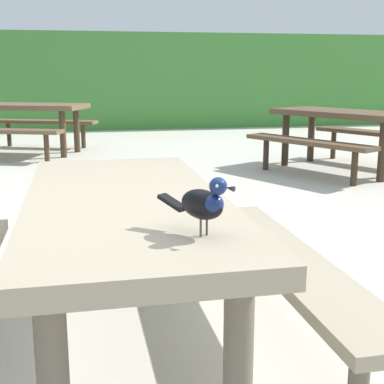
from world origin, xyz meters
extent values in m
plane|color=beige|center=(0.00, 0.00, 0.00)|extent=(60.00, 60.00, 0.00)
cube|color=#428438|center=(0.00, 10.56, 1.00)|extent=(28.00, 2.13, 2.00)
cube|color=gray|center=(0.14, 0.08, 0.70)|extent=(0.78, 1.81, 0.07)
cylinder|color=#635B4C|center=(0.41, -0.61, 0.33)|extent=(0.09, 0.09, 0.67)
cylinder|color=#635B4C|center=(-0.13, 0.78, 0.33)|extent=(0.09, 0.09, 0.67)
cylinder|color=#635B4C|center=(0.40, 0.79, 0.33)|extent=(0.09, 0.09, 0.67)
cube|color=gray|center=(0.84, 0.09, 0.41)|extent=(0.30, 1.71, 0.05)
cylinder|color=#635B4C|center=(0.83, 0.73, 0.20)|extent=(0.07, 0.07, 0.39)
ellipsoid|color=black|center=(0.32, -0.51, 0.84)|extent=(0.15, 0.16, 0.09)
ellipsoid|color=navy|center=(0.35, -0.54, 0.84)|extent=(0.09, 0.09, 0.06)
sphere|color=navy|center=(0.36, -0.55, 0.90)|extent=(0.05, 0.05, 0.05)
sphere|color=#EAE08C|center=(0.38, -0.55, 0.90)|extent=(0.01, 0.01, 0.01)
sphere|color=#EAE08C|center=(0.35, -0.58, 0.90)|extent=(0.01, 0.01, 0.01)
cone|color=black|center=(0.39, -0.59, 0.90)|extent=(0.03, 0.03, 0.02)
cube|color=black|center=(0.25, -0.41, 0.82)|extent=(0.09, 0.10, 0.04)
cylinder|color=#47423D|center=(0.34, -0.50, 0.77)|extent=(0.01, 0.01, 0.05)
cylinder|color=#47423D|center=(0.32, -0.52, 0.77)|extent=(0.01, 0.01, 0.05)
cube|color=brown|center=(-0.87, 6.44, 0.70)|extent=(1.95, 1.35, 0.07)
cylinder|color=#423324|center=(-0.31, 5.94, 0.33)|extent=(0.09, 0.09, 0.67)
cylinder|color=#423324|center=(-0.12, 6.44, 0.33)|extent=(0.09, 0.09, 0.67)
cube|color=brown|center=(-1.12, 5.78, 0.41)|extent=(1.70, 0.87, 0.05)
cylinder|color=#423324|center=(-0.52, 5.56, 0.20)|extent=(0.07, 0.07, 0.39)
cube|color=brown|center=(-0.62, 7.09, 0.41)|extent=(1.70, 0.87, 0.05)
cylinder|color=#423324|center=(-0.02, 6.87, 0.20)|extent=(0.07, 0.07, 0.39)
cylinder|color=#423324|center=(-1.22, 7.32, 0.20)|extent=(0.07, 0.07, 0.39)
cube|color=brown|center=(3.14, 4.19, 0.70)|extent=(1.53, 1.94, 0.07)
cylinder|color=#382B1D|center=(3.25, 3.45, 0.33)|extent=(0.09, 0.09, 0.67)
cylinder|color=#382B1D|center=(2.57, 4.68, 0.33)|extent=(0.09, 0.09, 0.67)
cylinder|color=#382B1D|center=(3.04, 4.94, 0.33)|extent=(0.09, 0.09, 0.67)
cube|color=brown|center=(2.53, 3.86, 0.41)|extent=(1.06, 1.64, 0.05)
cylinder|color=#382B1D|center=(2.84, 3.29, 0.20)|extent=(0.07, 0.07, 0.39)
cylinder|color=#382B1D|center=(2.22, 4.42, 0.20)|extent=(0.07, 0.07, 0.39)
cube|color=brown|center=(3.76, 4.53, 0.41)|extent=(1.06, 1.64, 0.05)
cylinder|color=#382B1D|center=(3.45, 5.09, 0.20)|extent=(0.07, 0.07, 0.39)
camera|label=1|loc=(-0.01, -2.02, 1.22)|focal=50.82mm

